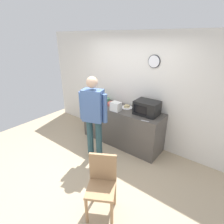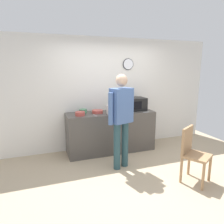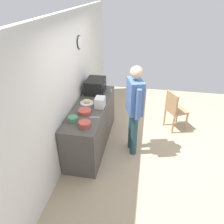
# 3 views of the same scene
# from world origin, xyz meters

# --- Properties ---
(ground_plane) EXTENTS (6.00, 6.00, 0.00)m
(ground_plane) POSITION_xyz_m (0.00, 0.00, 0.00)
(ground_plane) COLOR tan
(back_wall) EXTENTS (5.40, 0.13, 2.60)m
(back_wall) POSITION_xyz_m (0.00, 1.60, 1.30)
(back_wall) COLOR silver
(back_wall) RESTS_ON ground_plane
(kitchen_counter) EXTENTS (2.00, 0.62, 0.92)m
(kitchen_counter) POSITION_xyz_m (-0.05, 1.22, 0.46)
(kitchen_counter) COLOR #4C4742
(kitchen_counter) RESTS_ON ground_plane
(microwave) EXTENTS (0.50, 0.39, 0.30)m
(microwave) POSITION_xyz_m (0.56, 1.26, 1.07)
(microwave) COLOR black
(microwave) RESTS_ON kitchen_counter
(sandwich_plate) EXTENTS (0.27, 0.27, 0.07)m
(sandwich_plate) POSITION_xyz_m (0.02, 1.31, 0.94)
(sandwich_plate) COLOR white
(sandwich_plate) RESTS_ON kitchen_counter
(salad_bowl) EXTENTS (0.25, 0.25, 0.07)m
(salad_bowl) POSITION_xyz_m (-0.35, 1.25, 0.95)
(salad_bowl) COLOR #C64C42
(salad_bowl) RESTS_ON kitchen_counter
(cereal_bowl) EXTENTS (0.20, 0.20, 0.08)m
(cereal_bowl) POSITION_xyz_m (-0.77, 1.13, 0.96)
(cereal_bowl) COLOR #C64C42
(cereal_bowl) RESTS_ON kitchen_counter
(mixing_bowl) EXTENTS (0.17, 0.17, 0.08)m
(mixing_bowl) POSITION_xyz_m (-0.65, 1.37, 0.96)
(mixing_bowl) COLOR #4C8E60
(mixing_bowl) RESTS_ON kitchen_counter
(toaster) EXTENTS (0.22, 0.18, 0.20)m
(toaster) POSITION_xyz_m (-0.08, 1.02, 1.02)
(toaster) COLOR silver
(toaster) RESTS_ON kitchen_counter
(fork_utensil) EXTENTS (0.05, 0.17, 0.01)m
(fork_utensil) POSITION_xyz_m (-0.48, 1.03, 0.92)
(fork_utensil) COLOR silver
(fork_utensil) RESTS_ON kitchen_counter
(spoon_utensil) EXTENTS (0.17, 0.05, 0.01)m
(spoon_utensil) POSITION_xyz_m (0.70, 0.94, 0.92)
(spoon_utensil) COLOR silver
(spoon_utensil) RESTS_ON kitchen_counter
(person_standing) EXTENTS (0.56, 0.36, 1.80)m
(person_standing) POSITION_xyz_m (-0.15, 0.36, 1.06)
(person_standing) COLOR #26464E
(person_standing) RESTS_ON ground_plane
(wooden_chair) EXTENTS (0.55, 0.55, 0.94)m
(wooden_chair) POSITION_xyz_m (0.80, -0.50, 0.52)
(wooden_chair) COLOR #A87F56
(wooden_chair) RESTS_ON ground_plane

